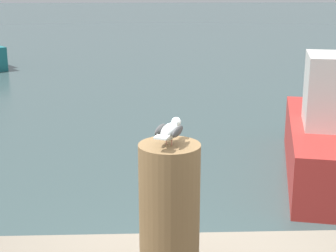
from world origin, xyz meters
The scene contains 3 objects.
mooring_post centered at (-0.15, -0.58, 1.56)m, with size 0.40×0.40×0.92m, color brown.
seagull centered at (-0.15, -0.58, 2.11)m, with size 0.20×0.38×0.14m.
boat_red centered at (2.44, 4.29, 0.58)m, with size 1.79×4.30×1.94m.
Camera 1 is at (-0.28, -3.75, 3.05)m, focal length 56.60 mm.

